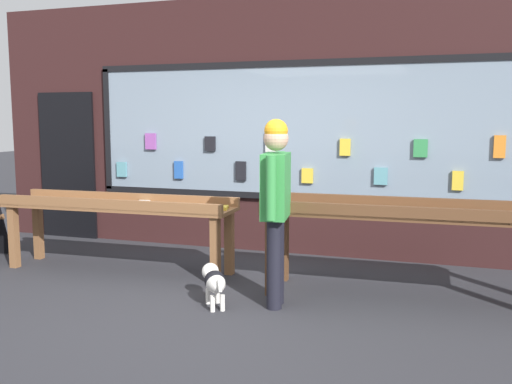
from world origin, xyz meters
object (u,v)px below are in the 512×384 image
display_table_right (405,220)px  small_dog (214,281)px  display_table_left (119,211)px  person_browsing (276,197)px

display_table_right → small_dog: 1.89m
display_table_left → small_dog: bearing=-28.1°
person_browsing → small_dog: person_browsing is taller
display_table_right → person_browsing: bearing=-151.2°
display_table_left → person_browsing: bearing=-16.7°
display_table_left → small_dog: (1.50, -0.80, -0.45)m
display_table_left → display_table_right: size_ratio=1.00×
small_dog → person_browsing: bearing=-103.8°
display_table_left → display_table_right: (3.13, -0.00, 0.07)m
display_table_left → person_browsing: (2.03, -0.61, 0.32)m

